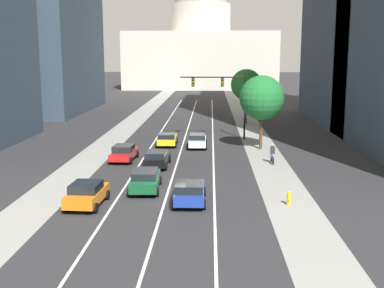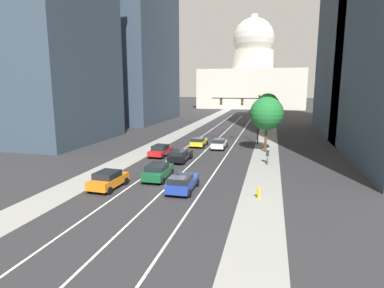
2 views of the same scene
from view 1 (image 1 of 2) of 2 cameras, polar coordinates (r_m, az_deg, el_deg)
ground_plane at (r=72.50m, az=-0.14°, el=2.95°), size 400.00×400.00×0.00m
sidewalk_left at (r=68.38m, az=-7.10°, el=2.43°), size 3.32×130.00×0.01m
sidewalk_right at (r=67.68m, az=6.55°, el=2.36°), size 3.32×130.00×0.01m
lane_stripe_left at (r=57.92m, az=-3.92°, el=1.05°), size 0.16×90.00×0.01m
lane_stripe_center at (r=57.67m, az=-0.74°, el=1.04°), size 0.16×90.00×0.01m
lane_stripe_right at (r=57.60m, az=2.45°, el=1.01°), size 0.16×90.00×0.01m
capitol_building at (r=143.70m, az=1.04°, el=11.70°), size 41.76×28.54×37.91m
car_white at (r=49.91m, az=0.65°, el=0.43°), size 1.96×4.26×1.44m
car_yellow at (r=51.08m, az=-2.92°, el=0.61°), size 2.17×4.41×1.36m
car_red at (r=44.12m, az=-7.96°, el=-1.00°), size 2.19×4.43×1.44m
car_black at (r=41.52m, az=-4.12°, el=-1.62°), size 2.08×4.61×1.44m
car_orange at (r=31.45m, az=-12.20°, el=-5.69°), size 2.25×4.14×1.52m
car_blue at (r=31.30m, az=-0.30°, el=-5.57°), size 2.13×4.37×1.49m
car_green at (r=34.32m, az=-5.47°, el=-4.15°), size 2.21×4.60×1.50m
traffic_signal_mast at (r=54.36m, az=3.95°, el=6.06°), size 7.29×0.39×7.46m
fire_hydrant at (r=31.61m, az=11.23°, el=-6.20°), size 0.26×0.35×0.91m
cyclist at (r=43.19m, az=9.37°, el=-1.14°), size 0.37×1.70×1.72m
street_tree_near_right at (r=49.04m, az=8.15°, el=5.36°), size 4.44×4.44×7.40m
street_tree_mid_right at (r=67.86m, az=6.37°, el=6.89°), size 4.26×4.26×7.46m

